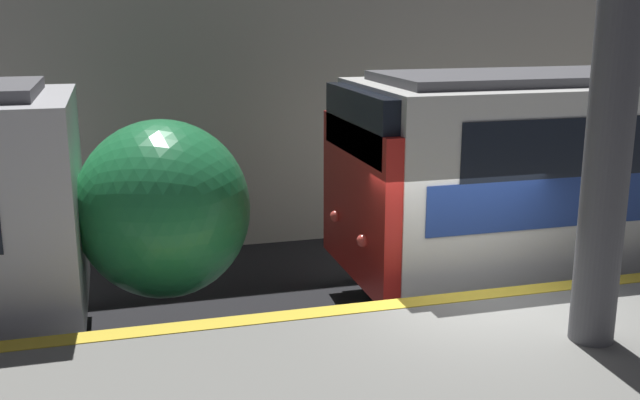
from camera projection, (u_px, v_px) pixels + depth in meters
The scene contains 3 objects.
ground_plane at pixel (473, 372), 9.94m from camera, with size 120.00×120.00×0.00m, color black.
station_rear_barrier at pixel (336, 110), 15.25m from camera, with size 50.00×0.15×5.40m.
support_pillar_near at pixel (606, 178), 7.80m from camera, with size 0.48×0.48×3.62m.
Camera 1 is at (-4.38, -8.20, 4.65)m, focal length 42.00 mm.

